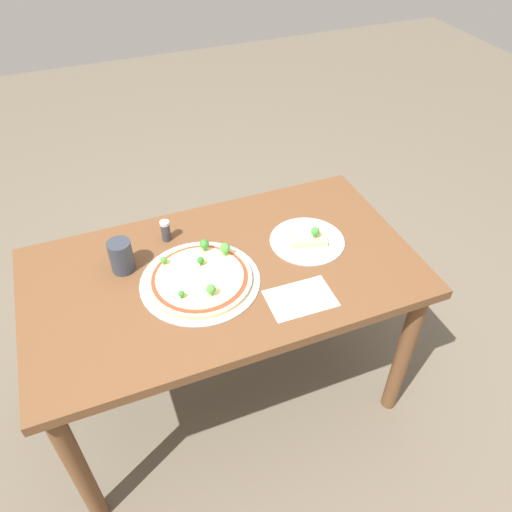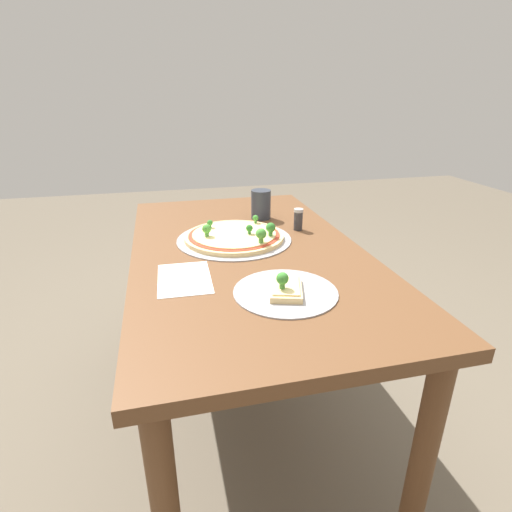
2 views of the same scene
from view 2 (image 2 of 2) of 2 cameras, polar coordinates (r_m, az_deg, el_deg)
ground_plane at (r=1.70m, az=-1.06°, el=-21.69°), size 8.00×8.00×0.00m
dining_table at (r=1.35m, az=-1.25°, el=-2.62°), size 1.31×0.74×0.71m
pizza_tray_whole at (r=1.38m, az=-3.04°, el=2.82°), size 0.40×0.40×0.07m
pizza_tray_slice at (r=1.02m, az=4.23°, el=-4.82°), size 0.27×0.27×0.07m
drinking_cup at (r=1.61m, az=0.71°, el=7.37°), size 0.08×0.08×0.12m
condiment_shaker at (r=1.48m, az=6.06°, el=5.24°), size 0.03×0.03×0.08m
paper_menu at (r=1.12m, az=-10.20°, el=-3.17°), size 0.21×0.15×0.00m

